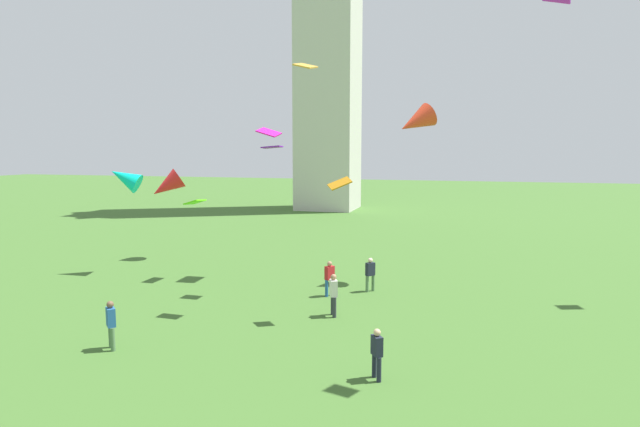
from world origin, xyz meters
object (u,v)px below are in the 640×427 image
object	(u,v)px
person_3	(370,273)
kite_flying_9	(305,66)
person_1	(334,292)
person_2	(377,351)
kite_flying_1	(269,132)
kite_flying_6	(272,147)
kite_flying_7	(340,183)
person_0	(330,276)
kite_flying_10	(166,186)
kite_flying_4	(125,178)
person_4	(111,322)
kite_flying_5	(415,122)
kite_flying_0	(195,202)

from	to	relation	value
person_3	kite_flying_9	world-z (taller)	kite_flying_9
person_1	person_2	bearing A→B (deg)	1.46
person_2	kite_flying_1	size ratio (longest dim) A/B	1.59
kite_flying_1	kite_flying_6	world-z (taller)	kite_flying_1
person_1	kite_flying_7	distance (m)	4.74
person_0	kite_flying_10	xyz separation A→B (m)	(-12.53, 5.87, 3.81)
kite_flying_1	kite_flying_4	distance (m)	11.98
person_3	kite_flying_10	distance (m)	15.46
person_3	person_4	size ratio (longest dim) A/B	0.97
kite_flying_4	kite_flying_9	size ratio (longest dim) A/B	1.55
person_2	kite_flying_4	world-z (taller)	kite_flying_4
person_2	kite_flying_9	size ratio (longest dim) A/B	1.11
kite_flying_5	kite_flying_10	size ratio (longest dim) A/B	0.92
person_3	kite_flying_1	world-z (taller)	kite_flying_1
kite_flying_6	kite_flying_5	bearing A→B (deg)	-147.88
kite_flying_4	kite_flying_5	size ratio (longest dim) A/B	0.89
person_4	kite_flying_10	world-z (taller)	kite_flying_10
person_0	kite_flying_6	distance (m)	6.90
kite_flying_4	kite_flying_9	world-z (taller)	kite_flying_9
person_2	person_4	bearing A→B (deg)	-123.32
kite_flying_6	kite_flying_9	xyz separation A→B (m)	(0.39, 4.27, 4.46)
person_4	kite_flying_7	bearing A→B (deg)	-98.53
kite_flying_1	kite_flying_4	size ratio (longest dim) A/B	0.45
person_2	kite_flying_0	size ratio (longest dim) A/B	1.32
person_4	kite_flying_0	xyz separation A→B (m)	(-2.26, 10.29, 3.27)
person_1	kite_flying_0	size ratio (longest dim) A/B	1.49
kite_flying_9	kite_flying_1	bearing A→B (deg)	-173.42
kite_flying_4	kite_flying_9	distance (m)	12.17
kite_flying_7	kite_flying_1	bearing A→B (deg)	-33.80
kite_flying_5	person_1	bearing A→B (deg)	-55.77
person_0	kite_flying_6	xyz separation A→B (m)	(-2.86, -0.18, 6.28)
kite_flying_0	kite_flying_7	xyz separation A→B (m)	(9.33, -4.79, 1.48)
person_1	person_4	world-z (taller)	person_1
person_0	person_4	size ratio (longest dim) A/B	0.97
person_4	kite_flying_10	bearing A→B (deg)	-21.76
kite_flying_9	kite_flying_10	size ratio (longest dim) A/B	0.53
person_3	kite_flying_5	bearing A→B (deg)	-172.21
person_3	kite_flying_0	world-z (taller)	kite_flying_0
kite_flying_4	person_0	bearing A→B (deg)	64.67
kite_flying_1	person_4	bearing A→B (deg)	62.93
kite_flying_5	kite_flying_7	distance (m)	8.25
person_2	person_4	xyz separation A→B (m)	(-9.59, -0.09, 0.08)
kite_flying_1	person_0	bearing A→B (deg)	-117.71
person_3	kite_flying_5	world-z (taller)	kite_flying_5
person_2	kite_flying_4	xyz separation A→B (m)	(-16.51, 10.54, 4.60)
person_0	person_2	distance (m)	9.51
kite_flying_5	kite_flying_10	distance (m)	16.66
person_0	kite_flying_5	size ratio (longest dim) A/B	0.68
kite_flying_5	kite_flying_9	distance (m)	6.82
person_4	person_0	bearing A→B (deg)	-79.72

